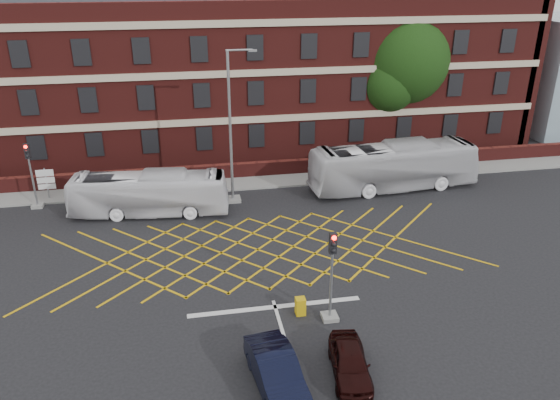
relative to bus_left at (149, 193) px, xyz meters
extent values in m
plane|color=black|center=(5.91, -7.88, -1.35)|extent=(120.00, 120.00, 0.00)
cube|color=#501714|center=(5.91, 14.12, 4.65)|extent=(50.00, 12.00, 12.00)
cube|color=#B7A88C|center=(5.91, 8.04, 5.65)|extent=(50.00, 0.18, 0.50)
cube|color=black|center=(5.91, 8.06, 4.15)|extent=(1.20, 0.14, 1.80)
cube|color=#511715|center=(5.91, 5.12, -0.80)|extent=(56.00, 0.50, 1.10)
cube|color=slate|center=(5.91, 4.12, -1.29)|extent=(60.00, 3.00, 0.12)
cube|color=#CC990C|center=(5.91, -5.88, -1.35)|extent=(8.22, 8.22, 0.02)
cube|color=silver|center=(5.91, -11.38, -1.34)|extent=(8.00, 0.30, 0.02)
imported|color=silver|center=(0.00, 0.00, 0.00)|extent=(9.93, 3.45, 2.71)
imported|color=silver|center=(16.39, 1.16, 0.27)|extent=(11.84, 3.55, 3.25)
imported|color=black|center=(5.08, -16.47, -0.65)|extent=(2.03, 4.42, 1.40)
imported|color=black|center=(7.94, -16.26, -0.77)|extent=(1.85, 3.61, 1.18)
cylinder|color=black|center=(20.17, 9.90, 1.55)|extent=(0.90, 0.90, 5.82)
sphere|color=black|center=(20.17, 9.90, 5.90)|extent=(7.21, 7.21, 7.21)
sphere|color=black|center=(18.67, 9.10, 4.26)|extent=(4.68, 4.68, 4.68)
sphere|color=black|center=(21.67, 10.70, 4.66)|extent=(4.32, 4.32, 4.32)
cube|color=slate|center=(8.14, -12.70, -1.25)|extent=(0.70, 0.70, 0.20)
cylinder|color=gray|center=(8.14, -12.70, 0.40)|extent=(0.12, 0.12, 3.50)
cube|color=black|center=(8.14, -12.70, 2.45)|extent=(0.30, 0.25, 0.95)
sphere|color=#FF0C05|center=(8.14, -12.84, 2.77)|extent=(0.20, 0.20, 0.20)
cube|color=slate|center=(-7.21, 2.29, -1.25)|extent=(0.70, 0.70, 0.20)
cylinder|color=gray|center=(-7.21, 2.29, 0.40)|extent=(0.12, 0.12, 3.50)
cube|color=black|center=(-7.21, 2.29, 2.45)|extent=(0.30, 0.25, 0.95)
sphere|color=#FF0C05|center=(-7.21, 2.15, 2.77)|extent=(0.20, 0.20, 0.20)
cube|color=slate|center=(5.27, 1.02, -1.25)|extent=(1.00, 1.00, 0.20)
cylinder|color=gray|center=(5.27, 1.02, 3.50)|extent=(0.18, 0.18, 9.71)
cylinder|color=gray|center=(5.97, 1.02, 8.35)|extent=(1.60, 0.12, 0.12)
cube|color=gray|center=(6.77, 1.02, 8.30)|extent=(0.50, 0.20, 0.12)
cylinder|color=gray|center=(-6.71, 3.47, -0.25)|extent=(0.10, 0.10, 2.20)
cube|color=silver|center=(-6.71, 3.39, 0.55)|extent=(1.10, 0.06, 0.45)
cube|color=silver|center=(-6.71, 3.39, 0.05)|extent=(1.10, 0.06, 0.40)
cube|color=silver|center=(-6.71, 3.39, -0.40)|extent=(1.10, 0.06, 0.35)
cube|color=#C69E0B|center=(6.93, -12.11, -0.94)|extent=(0.44, 0.42, 0.82)
camera|label=1|loc=(2.32, -31.98, 13.24)|focal=35.00mm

